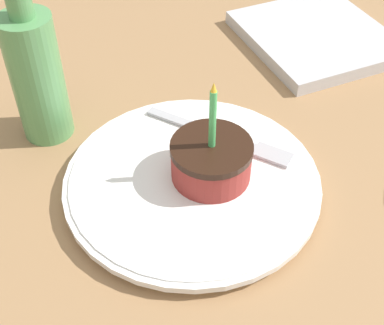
{
  "coord_description": "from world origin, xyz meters",
  "views": [
    {
      "loc": [
        -0.39,
        0.19,
        0.45
      ],
      "look_at": [
        -0.01,
        0.02,
        0.04
      ],
      "focal_mm": 50.0,
      "sensor_mm": 36.0,
      "label": 1
    }
  ],
  "objects_px": {
    "marble_board": "(316,36)",
    "bottle": "(36,73)",
    "fork": "(227,139)",
    "cake_slice": "(214,159)",
    "plate": "(192,182)"
  },
  "relations": [
    {
      "from": "marble_board",
      "to": "bottle",
      "type": "bearing_deg",
      "value": 95.77
    },
    {
      "from": "cake_slice",
      "to": "fork",
      "type": "xyz_separation_m",
      "value": [
        0.05,
        -0.04,
        -0.02
      ]
    },
    {
      "from": "plate",
      "to": "cake_slice",
      "type": "relative_size",
      "value": 2.28
    },
    {
      "from": "cake_slice",
      "to": "bottle",
      "type": "distance_m",
      "value": 0.23
    },
    {
      "from": "plate",
      "to": "bottle",
      "type": "height_order",
      "value": "bottle"
    },
    {
      "from": "cake_slice",
      "to": "marble_board",
      "type": "relative_size",
      "value": 0.57
    },
    {
      "from": "bottle",
      "to": "marble_board",
      "type": "xyz_separation_m",
      "value": [
        0.04,
        -0.43,
        -0.08
      ]
    },
    {
      "from": "plate",
      "to": "bottle",
      "type": "distance_m",
      "value": 0.22
    },
    {
      "from": "plate",
      "to": "fork",
      "type": "bearing_deg",
      "value": -57.72
    },
    {
      "from": "cake_slice",
      "to": "bottle",
      "type": "xyz_separation_m",
      "value": [
        0.17,
        0.15,
        0.05
      ]
    },
    {
      "from": "fork",
      "to": "bottle",
      "type": "relative_size",
      "value": 0.75
    },
    {
      "from": "bottle",
      "to": "marble_board",
      "type": "relative_size",
      "value": 0.98
    },
    {
      "from": "fork",
      "to": "bottle",
      "type": "xyz_separation_m",
      "value": [
        0.13,
        0.19,
        0.07
      ]
    },
    {
      "from": "plate",
      "to": "bottle",
      "type": "xyz_separation_m",
      "value": [
        0.17,
        0.13,
        0.08
      ]
    },
    {
      "from": "fork",
      "to": "bottle",
      "type": "distance_m",
      "value": 0.24
    }
  ]
}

